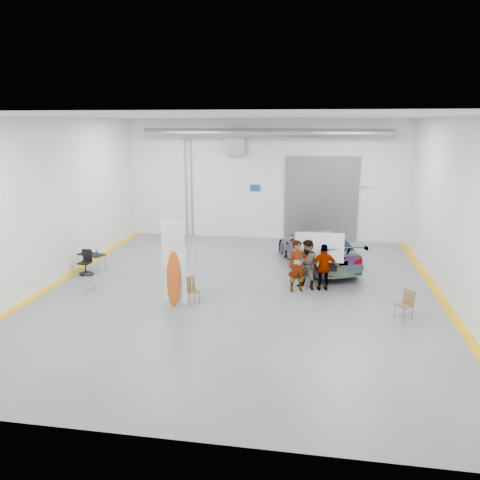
# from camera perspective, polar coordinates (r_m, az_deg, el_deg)

# --- Properties ---
(ground) EXTENTS (16.00, 16.00, 0.00)m
(ground) POSITION_cam_1_polar(r_m,az_deg,el_deg) (16.57, -0.03, -6.35)
(ground) COLOR slate
(ground) RESTS_ON ground
(room_shell) EXTENTS (14.02, 16.18, 6.01)m
(room_shell) POSITION_cam_1_polar(r_m,az_deg,el_deg) (17.77, 1.90, 8.58)
(room_shell) COLOR silver
(room_shell) RESTS_ON ground
(sedan_car) EXTENTS (3.91, 5.59, 1.50)m
(sedan_car) POSITION_cam_1_polar(r_m,az_deg,el_deg) (19.56, 9.46, -1.01)
(sedan_car) COLOR silver
(sedan_car) RESTS_ON ground
(person_a) EXTENTS (0.79, 0.67, 1.85)m
(person_a) POSITION_cam_1_polar(r_m,az_deg,el_deg) (16.50, 7.01, -3.15)
(person_a) COLOR #8D5C4D
(person_a) RESTS_ON ground
(person_b) EXTENTS (1.10, 1.02, 1.81)m
(person_b) POSITION_cam_1_polar(r_m,az_deg,el_deg) (16.74, 8.32, -3.03)
(person_b) COLOR slate
(person_b) RESTS_ON ground
(person_c) EXTENTS (1.03, 0.55, 1.69)m
(person_c) POSITION_cam_1_polar(r_m,az_deg,el_deg) (16.76, 10.21, -3.29)
(person_c) COLOR olive
(person_c) RESTS_ON ground
(surfboard_display) EXTENTS (0.83, 0.35, 2.97)m
(surfboard_display) POSITION_cam_1_polar(r_m,az_deg,el_deg) (15.14, -7.90, -3.68)
(surfboard_display) COLOR white
(surfboard_display) RESTS_ON ground
(folding_chair_near) EXTENTS (0.58, 0.65, 0.88)m
(folding_chair_near) POSITION_cam_1_polar(r_m,az_deg,el_deg) (15.53, -5.85, -6.79)
(folding_chair_near) COLOR brown
(folding_chair_near) RESTS_ON ground
(folding_chair_far) EXTENTS (0.58, 0.67, 0.88)m
(folding_chair_far) POSITION_cam_1_polar(r_m,az_deg,el_deg) (15.16, 19.31, -8.09)
(folding_chair_far) COLOR brown
(folding_chair_far) RESTS_ON ground
(shop_stool) EXTENTS (0.34, 0.34, 0.67)m
(shop_stool) POSITION_cam_1_polar(r_m,az_deg,el_deg) (17.30, -17.80, -4.99)
(shop_stool) COLOR black
(shop_stool) RESTS_ON ground
(work_table) EXTENTS (1.20, 0.86, 0.89)m
(work_table) POSITION_cam_1_polar(r_m,az_deg,el_deg) (19.66, -17.80, -1.63)
(work_table) COLOR gray
(work_table) RESTS_ON ground
(office_chair) EXTENTS (0.51, 0.51, 0.95)m
(office_chair) POSITION_cam_1_polar(r_m,az_deg,el_deg) (19.32, -18.28, -2.76)
(office_chair) COLOR black
(office_chair) RESTS_ON ground
(trunk_lid) EXTENTS (1.75, 1.06, 0.04)m
(trunk_lid) POSITION_cam_1_polar(r_m,az_deg,el_deg) (17.10, 9.56, -0.55)
(trunk_lid) COLOR silver
(trunk_lid) RESTS_ON sedan_car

